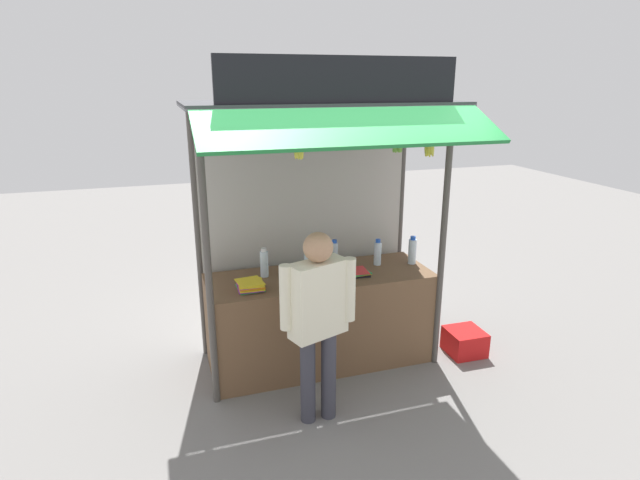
{
  "coord_description": "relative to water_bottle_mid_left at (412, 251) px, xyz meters",
  "views": [
    {
      "loc": [
        -1.41,
        -4.36,
        2.69
      ],
      "look_at": [
        0.0,
        0.0,
        1.26
      ],
      "focal_mm": 28.81,
      "sensor_mm": 36.0,
      "label": 1
    }
  ],
  "objects": [
    {
      "name": "water_bottle_left",
      "position": [
        -0.76,
        0.21,
        -0.01
      ],
      "size": [
        0.07,
        0.07,
        0.26
      ],
      "color": "silver",
      "rests_on": "stall_counter"
    },
    {
      "name": "plastic_crate",
      "position": [
        0.47,
        -0.35,
        -0.92
      ],
      "size": [
        0.37,
        0.37,
        0.25
      ],
      "primitive_type": "cube",
      "rotation": [
        0.0,
        0.0,
        -0.02
      ],
      "color": "red",
      "rests_on": "ground"
    },
    {
      "name": "water_bottle_mid_right",
      "position": [
        -1.5,
        0.1,
        -0.0
      ],
      "size": [
        0.08,
        0.08,
        0.28
      ],
      "color": "silver",
      "rests_on": "stall_counter"
    },
    {
      "name": "water_bottle_front_left",
      "position": [
        -0.35,
        0.08,
        -0.01
      ],
      "size": [
        0.07,
        0.07,
        0.27
      ],
      "color": "silver",
      "rests_on": "stall_counter"
    },
    {
      "name": "stall_counter",
      "position": [
        -0.99,
        -0.02,
        -0.59
      ],
      "size": [
        2.15,
        0.77,
        0.91
      ],
      "primitive_type": "cube",
      "color": "brown",
      "rests_on": "ground"
    },
    {
      "name": "magazine_stack_rear_center",
      "position": [
        -0.66,
        -0.11,
        -0.11
      ],
      "size": [
        0.26,
        0.26,
        0.04
      ],
      "color": "black",
      "rests_on": "stall_counter"
    },
    {
      "name": "magazine_stack_center",
      "position": [
        -1.68,
        -0.16,
        -0.1
      ],
      "size": [
        0.25,
        0.27,
        0.07
      ],
      "color": "green",
      "rests_on": "stall_counter"
    },
    {
      "name": "stall_structure",
      "position": [
        -0.99,
        0.1,
        0.7
      ],
      "size": [
        2.35,
        1.62,
        2.87
      ],
      "color": "#4C4742",
      "rests_on": "ground"
    },
    {
      "name": "water_bottle_far_left",
      "position": [
        -1.1,
        0.03,
        -0.03
      ],
      "size": [
        0.06,
        0.06,
        0.22
      ],
      "color": "silver",
      "rests_on": "stall_counter"
    },
    {
      "name": "water_bottle_mid_left",
      "position": [
        0.0,
        0.0,
        0.0
      ],
      "size": [
        0.08,
        0.08,
        0.29
      ],
      "color": "silver",
      "rests_on": "stall_counter"
    },
    {
      "name": "banana_bunch_rightmost",
      "position": [
        -0.47,
        -0.51,
        1.15
      ],
      "size": [
        0.11,
        0.1,
        0.28
      ],
      "color": "#332D23"
    },
    {
      "name": "vendor_person",
      "position": [
        -1.29,
        -0.91,
        -0.08
      ],
      "size": [
        0.61,
        0.34,
        1.61
      ],
      "rotation": [
        0.0,
        0.0,
        3.48
      ],
      "color": "#383842",
      "rests_on": "ground"
    },
    {
      "name": "banana_bunch_leftmost",
      "position": [
        -1.32,
        -0.51,
        1.12
      ],
      "size": [
        0.09,
        0.09,
        0.29
      ],
      "color": "#332D23"
    },
    {
      "name": "banana_bunch_inner_right",
      "position": [
        -0.17,
        -0.51,
        1.11
      ],
      "size": [
        0.1,
        0.1,
        0.32
      ],
      "color": "#332D23"
    },
    {
      "name": "water_bottle_back_left",
      "position": [
        -0.99,
        -0.01,
        -0.01
      ],
      "size": [
        0.07,
        0.07,
        0.26
      ],
      "color": "silver",
      "rests_on": "stall_counter"
    },
    {
      "name": "ground_plane",
      "position": [
        -0.99,
        -0.02,
        -1.05
      ],
      "size": [
        20.0,
        20.0,
        0.0
      ],
      "primitive_type": "plane",
      "color": "slate"
    }
  ]
}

